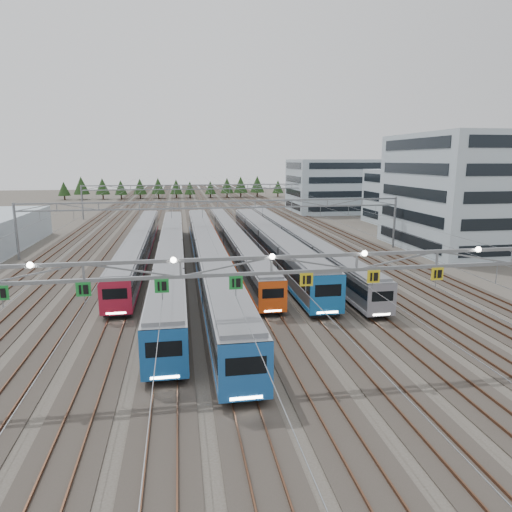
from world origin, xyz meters
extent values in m
plane|color=#47423A|center=(0.00, 0.00, 0.00)|extent=(400.00, 400.00, 0.00)
cube|color=#2D2823|center=(0.00, 100.00, 0.04)|extent=(54.00, 260.00, 0.08)
cube|color=brown|center=(-25.47, 100.00, 0.16)|extent=(0.08, 260.00, 0.16)
cube|color=brown|center=(25.47, 100.00, 0.16)|extent=(0.08, 260.00, 0.16)
cube|color=brown|center=(-0.72, 100.00, 0.16)|extent=(0.08, 260.00, 0.16)
cube|color=brown|center=(0.72, 100.00, 0.16)|extent=(0.08, 260.00, 0.16)
cube|color=black|center=(-11.25, 38.68, 0.42)|extent=(2.35, 52.72, 0.35)
cube|color=#A6A8AE|center=(-11.25, 38.68, 2.14)|extent=(2.76, 53.79, 3.10)
cube|color=black|center=(-11.25, 38.68, 2.51)|extent=(2.82, 53.52, 0.94)
cube|color=#B01B34|center=(-11.25, 38.68, 0.83)|extent=(2.81, 53.52, 0.34)
cube|color=slate|center=(-11.25, 38.68, 3.79)|extent=(2.48, 52.72, 0.25)
cube|color=#B01B34|center=(-11.25, 11.84, 2.14)|extent=(2.78, 0.12, 3.10)
cube|color=black|center=(-11.25, 11.81, 2.51)|extent=(2.07, 0.10, 0.94)
cube|color=white|center=(-11.25, 11.78, 0.78)|extent=(1.66, 0.06, 0.15)
cube|color=black|center=(-6.75, 30.04, 0.43)|extent=(2.47, 60.93, 0.37)
cube|color=#A6A8AE|center=(-6.75, 30.04, 2.24)|extent=(2.90, 62.17, 3.27)
cube|color=black|center=(-6.75, 30.04, 2.63)|extent=(2.96, 61.86, 0.99)
cube|color=#1B5AA6|center=(-6.75, 30.04, 0.86)|extent=(2.95, 61.86, 0.36)
cube|color=slate|center=(-6.75, 30.04, 3.97)|extent=(2.61, 60.93, 0.26)
cube|color=#1B5AA6|center=(-6.75, -1.00, 2.24)|extent=(2.92, 0.12, 3.27)
cube|color=black|center=(-6.75, -1.03, 2.63)|extent=(2.18, 0.10, 0.99)
cube|color=white|center=(-6.75, -1.06, 0.81)|extent=(1.74, 0.06, 0.16)
cube|color=black|center=(-2.25, 28.73, 0.44)|extent=(2.59, 64.82, 0.39)
cube|color=#A6A8AE|center=(-2.25, 28.73, 2.33)|extent=(3.05, 66.14, 3.43)
cube|color=black|center=(-2.25, 28.73, 2.75)|extent=(3.11, 65.81, 1.03)
cube|color=#205FB0|center=(-2.25, 28.73, 0.89)|extent=(3.10, 65.81, 0.38)
cube|color=slate|center=(-2.25, 28.73, 4.16)|extent=(2.74, 64.82, 0.27)
cube|color=#205FB0|center=(-2.25, -4.29, 2.33)|extent=(3.07, 0.12, 3.43)
cube|color=black|center=(-2.25, -4.32, 2.75)|extent=(2.28, 0.10, 1.03)
cube|color=white|center=(-2.25, -4.35, 0.84)|extent=(1.83, 0.06, 0.16)
cube|color=black|center=(2.25, 41.78, 0.40)|extent=(2.17, 61.80, 0.33)
cube|color=#A6A8AE|center=(2.25, 41.78, 1.99)|extent=(2.55, 63.06, 2.87)
cube|color=black|center=(2.25, 41.78, 2.34)|extent=(2.61, 62.74, 0.86)
cube|color=#FF5516|center=(2.25, 41.78, 0.79)|extent=(2.60, 62.74, 0.32)
cube|color=slate|center=(2.25, 41.78, 3.52)|extent=(2.29, 61.80, 0.23)
cube|color=#FF5516|center=(2.25, 10.30, 1.99)|extent=(2.57, 0.12, 2.87)
cube|color=black|center=(2.25, 10.27, 2.34)|extent=(1.91, 0.10, 0.86)
cube|color=white|center=(2.25, 10.24, 0.74)|extent=(1.53, 0.06, 0.14)
cube|color=black|center=(6.75, 34.76, 0.44)|extent=(2.65, 50.92, 0.40)
cube|color=#A6A8AE|center=(6.75, 34.76, 2.39)|extent=(3.12, 51.96, 3.51)
cube|color=black|center=(6.75, 34.76, 2.81)|extent=(3.18, 51.70, 1.06)
cube|color=#1A6AB8|center=(6.75, 34.76, 0.91)|extent=(3.17, 51.70, 0.39)
cube|color=slate|center=(6.75, 34.76, 4.25)|extent=(2.81, 50.92, 0.28)
cube|color=#1A6AB8|center=(6.75, 8.83, 2.39)|extent=(3.14, 0.12, 3.51)
cube|color=black|center=(6.75, 8.80, 2.81)|extent=(2.34, 0.10, 1.06)
cube|color=white|center=(6.75, 8.77, 0.85)|extent=(1.87, 0.06, 0.17)
cube|color=black|center=(11.25, 41.25, 0.41)|extent=(2.20, 65.64, 0.33)
cube|color=#A6A8AE|center=(11.25, 41.25, 2.02)|extent=(2.59, 66.98, 2.91)
cube|color=black|center=(11.25, 41.25, 2.37)|extent=(2.65, 66.65, 0.88)
cube|color=gray|center=(11.25, 41.25, 0.79)|extent=(2.64, 66.65, 0.32)
cube|color=slate|center=(11.25, 41.25, 3.57)|extent=(2.33, 65.64, 0.23)
cube|color=gray|center=(11.25, 7.81, 2.02)|extent=(2.61, 0.12, 2.91)
cube|color=black|center=(11.25, 7.78, 2.37)|extent=(1.94, 0.10, 0.88)
cube|color=white|center=(11.25, 7.75, 0.75)|extent=(1.55, 0.06, 0.14)
cube|color=gray|center=(0.00, 0.00, 7.80)|extent=(56.00, 0.22, 0.22)
cube|color=gray|center=(0.00, 0.00, 6.80)|extent=(56.00, 0.22, 0.22)
cube|color=#1B8932|center=(-15.75, -0.12, 6.30)|extent=(0.85, 0.06, 0.85)
cube|color=#1B8932|center=(-11.25, -0.12, 6.30)|extent=(0.85, 0.06, 0.85)
cube|color=#1B8932|center=(-6.75, -0.12, 6.30)|extent=(0.85, 0.06, 0.85)
cube|color=#1B8932|center=(-2.25, -0.12, 6.30)|extent=(0.85, 0.06, 0.85)
cube|color=yellow|center=(2.25, -0.12, 6.30)|extent=(0.85, 0.06, 0.85)
cube|color=yellow|center=(6.75, -0.12, 6.30)|extent=(0.85, 0.06, 0.85)
cube|color=yellow|center=(11.25, -0.12, 6.30)|extent=(0.85, 0.06, 0.85)
cylinder|color=gray|center=(-28.00, 40.00, 4.00)|extent=(0.36, 0.36, 8.00)
cylinder|color=gray|center=(28.00, 40.00, 4.00)|extent=(0.36, 0.36, 8.00)
cube|color=gray|center=(0.00, 40.00, 7.80)|extent=(56.00, 0.22, 0.22)
cube|color=gray|center=(0.00, 40.00, 6.80)|extent=(56.00, 0.22, 0.22)
cylinder|color=gray|center=(-28.00, 85.00, 4.00)|extent=(0.36, 0.36, 8.00)
cylinder|color=gray|center=(28.00, 85.00, 4.00)|extent=(0.36, 0.36, 8.00)
cube|color=gray|center=(0.00, 85.00, 7.80)|extent=(56.00, 0.22, 0.22)
cube|color=gray|center=(0.00, 85.00, 6.80)|extent=(56.00, 0.22, 0.22)
cube|color=#AABFCB|center=(37.88, 37.01, 8.80)|extent=(18.00, 22.00, 17.60)
cube|color=#AABFCB|center=(42.98, 64.92, 5.85)|extent=(14.00, 16.00, 11.70)
cube|color=#AABFCB|center=(35.13, 90.62, 6.93)|extent=(22.00, 18.00, 13.86)
camera|label=1|loc=(-5.52, -27.13, 13.72)|focal=32.00mm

